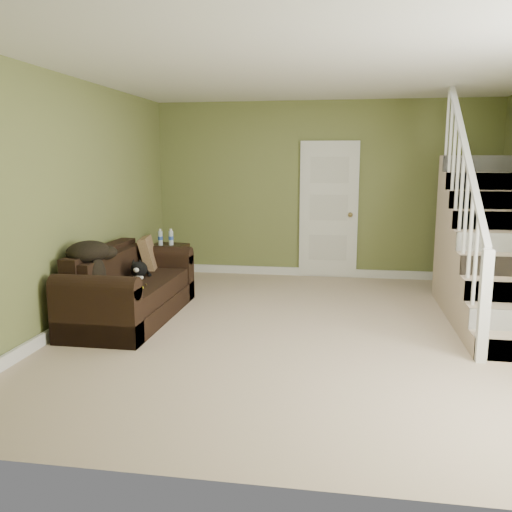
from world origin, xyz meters
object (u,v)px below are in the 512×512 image
(sofa, at_px, (128,292))
(cat, at_px, (138,270))
(banana, at_px, (140,287))
(side_table, at_px, (168,264))

(sofa, bearing_deg, cat, 68.90)
(sofa, xyz_separation_m, banana, (0.28, -0.35, 0.15))
(side_table, relative_size, banana, 4.73)
(banana, bearing_deg, sofa, 86.32)
(sofa, height_order, cat, sofa)
(cat, xyz_separation_m, banana, (0.22, -0.51, -0.07))
(sofa, xyz_separation_m, side_table, (-0.10, 1.67, -0.01))
(cat, height_order, banana, cat)
(sofa, xyz_separation_m, cat, (0.06, 0.16, 0.22))
(side_table, bearing_deg, sofa, -86.41)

